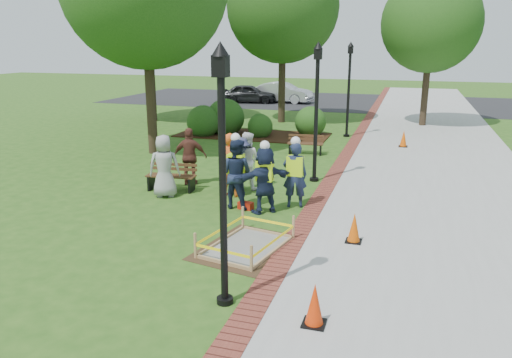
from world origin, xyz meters
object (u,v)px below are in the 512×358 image
(hivis_worker_a, at_px, (265,177))
(hivis_worker_b, at_px, (295,173))
(wet_concrete_pad, at_px, (247,238))
(cone_front, at_px, (315,306))
(hivis_worker_c, at_px, (236,171))
(bench_near, at_px, (171,182))
(lamp_near, at_px, (222,160))

(hivis_worker_a, distance_m, hivis_worker_b, 0.92)
(wet_concrete_pad, bearing_deg, cone_front, -52.74)
(hivis_worker_c, bearing_deg, hivis_worker_a, -11.15)
(bench_near, xyz_separation_m, lamp_near, (3.84, -5.73, 2.23))
(bench_near, distance_m, lamp_near, 7.25)
(hivis_worker_b, relative_size, hivis_worker_c, 0.95)
(cone_front, distance_m, hivis_worker_c, 5.94)
(bench_near, xyz_separation_m, hivis_worker_c, (2.35, -0.92, 0.73))
(hivis_worker_a, bearing_deg, wet_concrete_pad, -83.03)
(hivis_worker_a, distance_m, hivis_worker_c, 0.85)
(wet_concrete_pad, xyz_separation_m, cone_front, (1.93, -2.54, 0.11))
(wet_concrete_pad, xyz_separation_m, hivis_worker_a, (-0.29, 2.35, 0.70))
(hivis_worker_b, bearing_deg, hivis_worker_c, -160.90)
(cone_front, bearing_deg, lamp_near, 171.24)
(lamp_near, bearing_deg, cone_front, -8.76)
(cone_front, relative_size, hivis_worker_a, 0.38)
(lamp_near, xyz_separation_m, hivis_worker_c, (-1.49, 4.81, -1.50))
(hivis_worker_b, bearing_deg, hivis_worker_a, -133.27)
(hivis_worker_a, relative_size, hivis_worker_c, 0.94)
(wet_concrete_pad, xyz_separation_m, hivis_worker_c, (-1.12, 2.51, 0.75))
(bench_near, bearing_deg, lamp_near, -56.18)
(hivis_worker_a, xyz_separation_m, hivis_worker_c, (-0.83, 0.16, 0.05))
(hivis_worker_a, height_order, hivis_worker_b, hivis_worker_b)
(bench_near, height_order, lamp_near, lamp_near)
(bench_near, height_order, hivis_worker_c, hivis_worker_c)
(cone_front, bearing_deg, hivis_worker_a, 114.43)
(wet_concrete_pad, height_order, lamp_near, lamp_near)
(bench_near, distance_m, hivis_worker_c, 2.63)
(lamp_near, relative_size, hivis_worker_a, 2.27)
(bench_near, xyz_separation_m, hivis_worker_b, (3.81, -0.42, 0.69))
(hivis_worker_a, bearing_deg, bench_near, 161.17)
(bench_near, bearing_deg, hivis_worker_c, -21.39)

